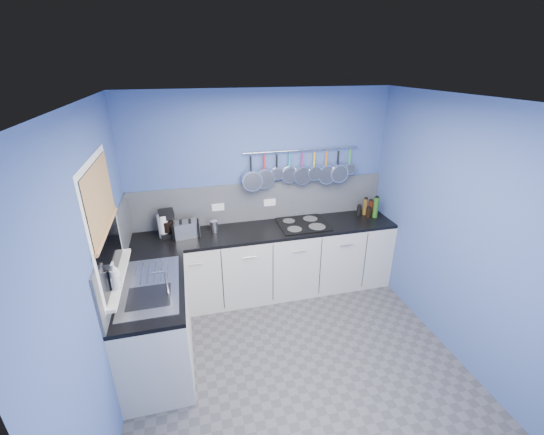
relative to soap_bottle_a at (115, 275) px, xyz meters
name	(u,v)px	position (x,y,z in m)	size (l,w,h in m)	color
floor	(295,359)	(1.53, -0.11, -1.18)	(3.20, 3.00, 0.02)	#47474C
ceiling	(304,99)	(1.53, -0.11, 1.34)	(3.20, 3.00, 0.02)	white
wall_back	(261,193)	(1.53, 1.40, 0.08)	(3.20, 0.02, 2.50)	#3D5494
wall_front	(393,396)	(1.53, -1.62, 0.08)	(3.20, 0.02, 2.50)	#3D5494
wall_left	(100,275)	(-0.08, -0.11, 0.08)	(0.02, 3.00, 2.50)	#3D5494
wall_right	(456,231)	(3.14, -0.11, 0.08)	(0.02, 3.00, 2.50)	#3D5494
backsplash_back	(262,201)	(1.53, 1.38, -0.02)	(3.20, 0.02, 0.50)	gray
backsplash_left	(117,250)	(-0.06, 0.49, -0.02)	(0.02, 1.80, 0.50)	gray
cabinet_run_back	(267,262)	(1.53, 1.09, -0.74)	(3.20, 0.60, 0.86)	beige
worktop_back	(267,230)	(1.53, 1.09, -0.29)	(3.20, 0.60, 0.04)	black
cabinet_run_left	(157,327)	(0.23, 0.19, -0.74)	(0.60, 1.20, 0.86)	beige
worktop_left	(151,288)	(0.23, 0.19, -0.29)	(0.60, 1.20, 0.04)	black
window_frame	(104,224)	(-0.05, 0.19, 0.38)	(0.01, 1.00, 1.10)	white
window_glass	(105,224)	(-0.04, 0.19, 0.38)	(0.01, 0.90, 1.00)	black
bamboo_blind	(100,198)	(-0.03, 0.19, 0.61)	(0.01, 0.90, 0.55)	#AF8A47
window_sill	(118,277)	(-0.02, 0.19, -0.13)	(0.10, 0.98, 0.03)	white
sink_unit	(150,285)	(0.23, 0.19, -0.27)	(0.50, 0.95, 0.01)	silver
mixer_tap	(166,282)	(0.39, 0.01, -0.14)	(0.12, 0.08, 0.26)	silver
socket_left	(218,207)	(0.98, 1.37, -0.04)	(0.15, 0.01, 0.09)	white
socket_right	(270,202)	(1.63, 1.37, -0.04)	(0.15, 0.01, 0.09)	white
pot_rail	(302,150)	(2.03, 1.34, 0.61)	(0.02, 0.02, 1.45)	silver
soap_bottle_a	(115,275)	(0.00, 0.00, 0.00)	(0.09, 0.09, 0.24)	white
soap_bottle_b	(116,278)	(0.00, 0.01, -0.03)	(0.08, 0.08, 0.17)	white
paper_towel	(164,226)	(0.33, 1.18, -0.13)	(0.12, 0.12, 0.28)	white
coffee_maker	(167,224)	(0.37, 1.19, -0.11)	(0.17, 0.19, 0.31)	black
toaster	(186,229)	(0.58, 1.13, -0.18)	(0.28, 0.16, 0.18)	silver
canister	(214,226)	(0.90, 1.19, -0.20)	(0.09, 0.09, 0.13)	silver
hob	(303,224)	(1.99, 1.11, -0.26)	(0.60, 0.52, 0.01)	black
pan_0	(251,172)	(1.40, 1.33, 0.39)	(0.25, 0.12, 0.44)	silver
pan_1	(264,171)	(1.55, 1.33, 0.39)	(0.24, 0.07, 0.43)	silver
pan_2	(277,166)	(1.71, 1.33, 0.44)	(0.15, 0.06, 0.34)	silver
pan_3	(289,167)	(1.87, 1.33, 0.41)	(0.21, 0.05, 0.40)	silver
pan_4	(302,168)	(2.03, 1.33, 0.40)	(0.23, 0.08, 0.42)	silver
pan_5	(314,165)	(2.19, 1.33, 0.42)	(0.19, 0.09, 0.38)	silver
pan_6	(326,166)	(2.35, 1.33, 0.39)	(0.25, 0.09, 0.44)	silver
pan_7	(338,165)	(2.51, 1.33, 0.40)	(0.23, 0.11, 0.42)	silver
pan_8	(350,161)	(2.67, 1.33, 0.44)	(0.15, 0.08, 0.34)	silver
condiment_0	(371,207)	(2.98, 1.23, -0.18)	(0.06, 0.06, 0.18)	#4C190C
condiment_1	(365,207)	(2.89, 1.21, -0.16)	(0.06, 0.06, 0.22)	brown
condiment_2	(359,210)	(2.81, 1.22, -0.21)	(0.06, 0.06, 0.13)	black
condiment_3	(376,207)	(2.98, 1.10, -0.13)	(0.06, 0.06, 0.27)	#265919
condiment_4	(369,213)	(2.90, 1.12, -0.21)	(0.07, 0.07, 0.12)	black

